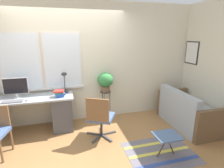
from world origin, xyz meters
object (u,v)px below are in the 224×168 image
at_px(desk_lamp, 64,78).
at_px(mouse, 27,100).
at_px(keyboard, 12,102).
at_px(plant_stand, 105,95).
at_px(potted_plant, 105,81).
at_px(book_stack, 60,94).
at_px(folding_stool, 167,137).
at_px(monitor, 16,87).
at_px(couch_loveseat, 188,113).
at_px(office_chair_swivel, 100,117).

bearing_deg(desk_lamp, mouse, -153.81).
height_order(keyboard, plant_stand, keyboard).
bearing_deg(keyboard, mouse, -1.38).
height_order(mouse, potted_plant, potted_plant).
relative_size(book_stack, folding_stool, 0.55).
bearing_deg(potted_plant, book_stack, -166.09).
bearing_deg(monitor, mouse, -48.76).
height_order(keyboard, couch_loveseat, couch_loveseat).
relative_size(mouse, folding_stool, 0.15).
distance_m(keyboard, folding_stool, 2.85).
distance_m(monitor, book_stack, 0.85).
relative_size(couch_loveseat, potted_plant, 3.17).
xyz_separation_m(mouse, book_stack, (0.60, 0.08, 0.05)).
bearing_deg(couch_loveseat, monitor, 79.18).
xyz_separation_m(mouse, couch_loveseat, (3.32, -0.43, -0.49)).
distance_m(desk_lamp, plant_stand, 1.01).
relative_size(mouse, plant_stand, 0.09).
distance_m(book_stack, office_chair_swivel, 0.96).
xyz_separation_m(desk_lamp, office_chair_swivel, (0.62, -0.77, -0.63)).
bearing_deg(book_stack, couch_loveseat, -10.71).
relative_size(office_chair_swivel, couch_loveseat, 0.62).
bearing_deg(plant_stand, folding_stool, -66.85).
relative_size(mouse, couch_loveseat, 0.04).
distance_m(couch_loveseat, plant_stand, 1.90).
bearing_deg(desk_lamp, potted_plant, -1.13).
height_order(mouse, desk_lamp, desk_lamp).
bearing_deg(plant_stand, keyboard, -169.98).
height_order(monitor, plant_stand, monitor).
xyz_separation_m(monitor, desk_lamp, (0.93, 0.11, 0.10)).
height_order(mouse, office_chair_swivel, office_chair_swivel).
relative_size(monitor, couch_loveseat, 0.32).
distance_m(book_stack, plant_stand, 1.07).
height_order(desk_lamp, plant_stand, desk_lamp).
relative_size(potted_plant, folding_stool, 1.08).
distance_m(keyboard, office_chair_swivel, 1.66).
distance_m(office_chair_swivel, folding_stool, 1.26).
bearing_deg(couch_loveseat, book_stack, 79.29).
bearing_deg(folding_stool, monitor, 149.43).
relative_size(desk_lamp, folding_stool, 1.08).
xyz_separation_m(keyboard, plant_stand, (1.86, 0.33, -0.16)).
relative_size(keyboard, desk_lamp, 0.82).
distance_m(keyboard, book_stack, 0.85).
distance_m(office_chair_swivel, potted_plant, 0.95).
height_order(office_chair_swivel, folding_stool, office_chair_swivel).
height_order(monitor, potted_plant, monitor).
relative_size(desk_lamp, potted_plant, 1.00).
height_order(plant_stand, folding_stool, plant_stand).
height_order(keyboard, book_stack, book_stack).
relative_size(book_stack, couch_loveseat, 0.16).
bearing_deg(desk_lamp, keyboard, -160.18).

